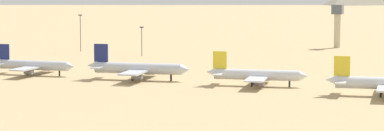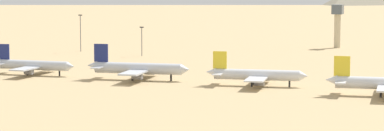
% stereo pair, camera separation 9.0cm
% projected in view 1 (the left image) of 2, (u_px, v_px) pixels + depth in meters
% --- Properties ---
extents(ground, '(4000.00, 4000.00, 0.00)m').
position_uv_depth(ground, '(120.00, 86.00, 279.67)').
color(ground, tan).
extents(parked_jet_navy_1, '(33.11, 27.84, 10.94)m').
position_uv_depth(parked_jet_navy_1, '(32.00, 65.00, 309.24)').
color(parked_jet_navy_1, silver).
rests_on(parked_jet_navy_1, ground).
extents(parked_jet_navy_2, '(37.01, 31.42, 12.23)m').
position_uv_depth(parked_jet_navy_2, '(137.00, 68.00, 294.69)').
color(parked_jet_navy_2, silver).
rests_on(parked_jet_navy_2, ground).
extents(parked_jet_yellow_3, '(33.67, 28.66, 11.14)m').
position_uv_depth(parked_jet_yellow_3, '(256.00, 75.00, 278.85)').
color(parked_jet_yellow_3, silver).
rests_on(parked_jet_yellow_3, ground).
extents(control_tower, '(5.20, 5.20, 21.30)m').
position_uv_depth(control_tower, '(337.00, 22.00, 421.86)').
color(control_tower, '#C6B793').
rests_on(control_tower, ground).
extents(light_pole_west, '(1.80, 0.50, 13.10)m').
position_uv_depth(light_pole_west, '(142.00, 39.00, 379.79)').
color(light_pole_west, '#59595E').
rests_on(light_pole_west, ground).
extents(light_pole_mid, '(1.80, 0.50, 17.40)m').
position_uv_depth(light_pole_mid, '(80.00, 30.00, 401.74)').
color(light_pole_mid, '#59595E').
rests_on(light_pole_mid, ground).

